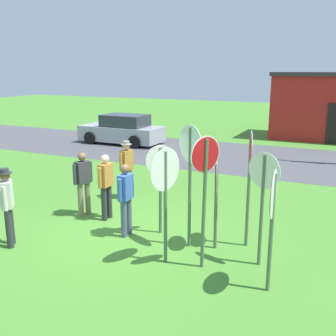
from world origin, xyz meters
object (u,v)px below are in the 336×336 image
at_px(person_with_sunhat, 106,183).
at_px(stop_sign_leaning_left, 250,168).
at_px(stop_sign_center_cluster, 263,190).
at_px(person_in_teal, 7,203).
at_px(stop_sign_low_front, 160,174).
at_px(person_in_blue, 126,196).
at_px(stop_sign_rear_right, 273,209).
at_px(parked_car_on_street, 122,130).
at_px(stop_sign_nearest, 165,185).
at_px(stop_sign_rear_left, 205,181).
at_px(person_on_left, 127,166).
at_px(stop_sign_far_back, 190,164).
at_px(stop_sign_tallest, 216,185).
at_px(person_in_dark_shirt, 83,179).

bearing_deg(person_with_sunhat, stop_sign_leaning_left, -0.73).
distance_m(stop_sign_center_cluster, person_in_teal, 5.32).
distance_m(stop_sign_low_front, person_in_blue, 0.93).
bearing_deg(stop_sign_low_front, stop_sign_rear_right, -27.49).
distance_m(parked_car_on_street, stop_sign_center_cluster, 13.91).
bearing_deg(person_in_teal, parked_car_on_street, 110.37).
bearing_deg(stop_sign_nearest, stop_sign_low_front, 120.01).
distance_m(stop_sign_rear_left, person_on_left, 4.72).
bearing_deg(person_in_blue, stop_sign_nearest, -30.00).
bearing_deg(stop_sign_leaning_left, stop_sign_nearest, -131.63).
bearing_deg(stop_sign_rear_right, parked_car_on_street, 131.36).
distance_m(stop_sign_far_back, person_with_sunhat, 2.74).
bearing_deg(person_in_teal, stop_sign_rear_left, 11.70).
bearing_deg(stop_sign_center_cluster, stop_sign_low_front, 166.88).
xyz_separation_m(stop_sign_rear_right, person_in_teal, (-5.44, -0.56, -0.51)).
height_order(person_in_blue, person_in_teal, person_in_teal).
relative_size(parked_car_on_street, person_in_teal, 2.48).
bearing_deg(person_in_teal, stop_sign_center_cluster, 15.82).
height_order(stop_sign_tallest, stop_sign_far_back, stop_sign_far_back).
bearing_deg(stop_sign_far_back, stop_sign_center_cluster, -7.01).
height_order(person_in_dark_shirt, person_with_sunhat, same).
height_order(stop_sign_rear_right, stop_sign_low_front, stop_sign_rear_right).
distance_m(person_in_blue, person_in_dark_shirt, 1.81).
relative_size(stop_sign_rear_left, stop_sign_center_cluster, 1.15).
distance_m(stop_sign_tallest, person_in_teal, 4.45).
bearing_deg(stop_sign_rear_right, stop_sign_far_back, 150.66).
bearing_deg(stop_sign_low_front, stop_sign_leaning_left, 5.10).
bearing_deg(stop_sign_nearest, stop_sign_rear_left, 7.00).
bearing_deg(person_in_teal, person_with_sunhat, 65.90).
bearing_deg(stop_sign_nearest, person_with_sunhat, 148.12).
height_order(stop_sign_tallest, stop_sign_low_front, stop_sign_low_front).
bearing_deg(person_with_sunhat, parked_car_on_street, 119.50).
bearing_deg(person_in_blue, stop_sign_tallest, 6.12).
height_order(stop_sign_far_back, stop_sign_nearest, stop_sign_far_back).
xyz_separation_m(stop_sign_nearest, person_in_dark_shirt, (-3.07, 1.44, -0.62)).
distance_m(stop_sign_center_cluster, person_in_dark_shirt, 4.88).
bearing_deg(stop_sign_center_cluster, person_with_sunhat, 169.03).
distance_m(stop_sign_leaning_left, person_in_teal, 5.18).
height_order(stop_sign_rear_left, person_in_teal, stop_sign_rear_left).
distance_m(person_in_blue, person_in_teal, 2.53).
bearing_deg(person_in_dark_shirt, stop_sign_nearest, -25.21).
bearing_deg(stop_sign_far_back, stop_sign_low_front, 156.76).
bearing_deg(stop_sign_low_front, stop_sign_far_back, -23.24).
bearing_deg(stop_sign_nearest, person_in_dark_shirt, 154.79).
bearing_deg(stop_sign_leaning_left, stop_sign_rear_right, -63.86).
xyz_separation_m(parked_car_on_street, stop_sign_nearest, (7.70, -10.89, 0.92)).
distance_m(stop_sign_rear_left, stop_sign_low_front, 1.91).
bearing_deg(stop_sign_tallest, parked_car_on_street, 130.34).
xyz_separation_m(stop_sign_center_cluster, person_in_teal, (-5.09, -1.44, -0.55)).
bearing_deg(person_in_teal, stop_sign_low_front, 37.23).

